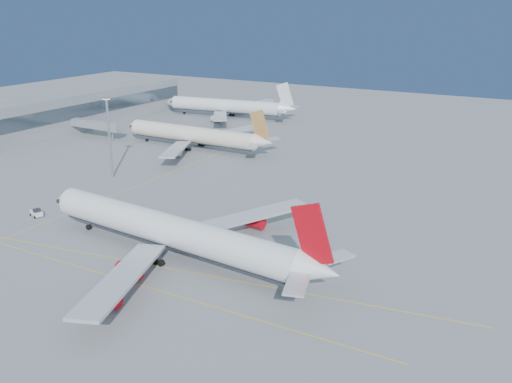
# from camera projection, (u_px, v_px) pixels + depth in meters

# --- Properties ---
(ground) EXTENTS (500.00, 500.00, 0.00)m
(ground) POSITION_uv_depth(u_px,v_px,m) (183.00, 256.00, 116.39)
(ground) COLOR slate
(ground) RESTS_ON ground
(terminal) EXTENTS (18.40, 110.00, 15.00)m
(terminal) POSITION_uv_depth(u_px,v_px,m) (81.00, 109.00, 238.09)
(terminal) COLOR gray
(terminal) RESTS_ON ground
(jet_bridge) EXTENTS (23.60, 3.60, 6.90)m
(jet_bridge) POSITION_uv_depth(u_px,v_px,m) (98.00, 125.00, 217.86)
(jet_bridge) COLOR gray
(jet_bridge) RESTS_ON ground
(taxiway_lines) EXTENTS (118.86, 140.00, 0.02)m
(taxiway_lines) POSITION_uv_depth(u_px,v_px,m) (147.00, 233.00, 128.51)
(taxiway_lines) COLOR #E5BA0C
(taxiway_lines) RESTS_ON ground
(airliner_virgin) EXTENTS (74.20, 66.36, 18.30)m
(airliner_virgin) POSITION_uv_depth(u_px,v_px,m) (175.00, 233.00, 114.11)
(airliner_virgin) COLOR white
(airliner_virgin) RESTS_ON ground
(airliner_etihad) EXTENTS (63.02, 58.38, 16.49)m
(airliner_etihad) POSITION_uv_depth(u_px,v_px,m) (195.00, 135.00, 201.86)
(airliner_etihad) COLOR beige
(airliner_etihad) RESTS_ON ground
(airliner_third) EXTENTS (64.73, 59.25, 17.37)m
(airliner_third) POSITION_uv_depth(u_px,v_px,m) (229.00, 106.00, 257.66)
(airliner_third) COLOR white
(airliner_third) RESTS_ON ground
(pushback_tug) EXTENTS (3.98, 3.04, 2.03)m
(pushback_tug) POSITION_uv_depth(u_px,v_px,m) (36.00, 213.00, 138.16)
(pushback_tug) COLOR white
(pushback_tug) RESTS_ON ground
(light_mast) EXTENTS (2.07, 2.07, 23.89)m
(light_mast) POSITION_uv_depth(u_px,v_px,m) (109.00, 131.00, 165.61)
(light_mast) COLOR gray
(light_mast) RESTS_ON ground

